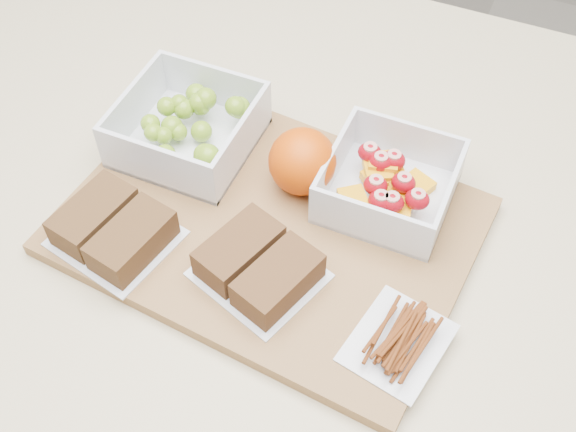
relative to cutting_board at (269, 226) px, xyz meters
The scene contains 8 objects.
counter 0.46m from the cutting_board, 66.33° to the left, with size 1.20×0.90×0.90m, color beige.
cutting_board is the anchor object (origin of this frame).
grape_container 0.15m from the cutting_board, 151.16° to the left, with size 0.14×0.14×0.06m.
fruit_container 0.14m from the cutting_board, 37.68° to the left, with size 0.13×0.13×0.06m.
orange 0.08m from the cutting_board, 79.12° to the left, with size 0.07×0.07×0.07m, color #D14804.
sandwich_bag_left 0.16m from the cutting_board, 148.23° to the right, with size 0.14×0.12×0.04m.
sandwich_bag_center 0.07m from the cutting_board, 73.55° to the right, with size 0.14×0.13×0.04m.
pretzel_bag 0.19m from the cutting_board, 26.13° to the right, with size 0.10×0.11×0.02m.
Camera 1 is at (0.20, -0.45, 1.52)m, focal length 45.00 mm.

